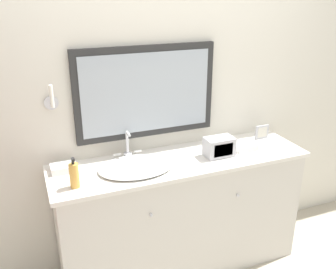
{
  "coord_description": "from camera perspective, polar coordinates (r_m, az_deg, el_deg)",
  "views": [
    {
      "loc": [
        -0.96,
        -1.87,
        2.04
      ],
      "look_at": [
        -0.1,
        0.29,
        1.11
      ],
      "focal_mm": 40.0,
      "sensor_mm": 36.0,
      "label": 1
    }
  ],
  "objects": [
    {
      "name": "wall_back",
      "position": [
        2.73,
        -0.33,
        5.6
      ],
      "size": [
        8.0,
        0.18,
        2.55
      ],
      "color": "silver",
      "rests_on": "ground_plane"
    },
    {
      "name": "vanity_counter",
      "position": [
        2.84,
        1.94,
        -12.04
      ],
      "size": [
        1.82,
        0.52,
        0.91
      ],
      "color": "beige",
      "rests_on": "ground_plane"
    },
    {
      "name": "sink_basin",
      "position": [
        2.49,
        -4.91,
        -4.78
      ],
      "size": [
        0.51,
        0.41,
        0.2
      ],
      "color": "white",
      "rests_on": "vanity_counter"
    },
    {
      "name": "soap_bottle",
      "position": [
        2.3,
        -14.09,
        -6.02
      ],
      "size": [
        0.06,
        0.06,
        0.2
      ],
      "color": "gold",
      "rests_on": "vanity_counter"
    },
    {
      "name": "appliance_box",
      "position": [
        2.66,
        7.82,
        -1.88
      ],
      "size": [
        0.2,
        0.13,
        0.14
      ],
      "color": "#BCBCC1",
      "rests_on": "vanity_counter"
    },
    {
      "name": "picture_frame",
      "position": [
        3.03,
        14.12,
        0.37
      ],
      "size": [
        0.12,
        0.01,
        0.11
      ],
      "color": "#B2B2B7",
      "rests_on": "vanity_counter"
    },
    {
      "name": "hand_towel_near_sink",
      "position": [
        2.82,
        11.59,
        -1.78
      ],
      "size": [
        0.17,
        0.12,
        0.05
      ],
      "color": "white",
      "rests_on": "vanity_counter"
    },
    {
      "name": "hand_towel_far_corner",
      "position": [
        2.54,
        -15.64,
        -4.91
      ],
      "size": [
        0.16,
        0.12,
        0.05
      ],
      "color": "white",
      "rests_on": "vanity_counter"
    }
  ]
}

